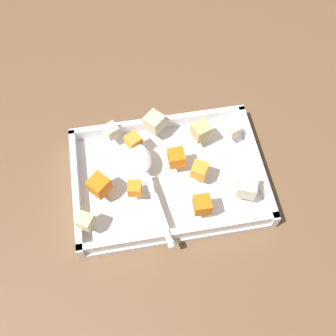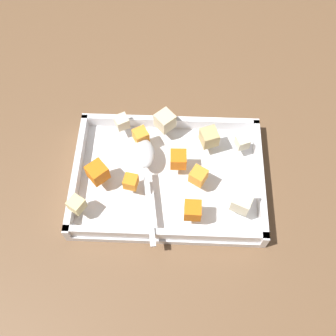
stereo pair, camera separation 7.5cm
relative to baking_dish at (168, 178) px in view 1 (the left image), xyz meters
name	(u,v)px [view 1 (the left image)]	position (x,y,z in m)	size (l,w,h in m)	color
ground_plane	(172,182)	(-0.01, 0.00, -0.01)	(4.00, 4.00, 0.00)	brown
baking_dish	(168,178)	(0.00, 0.00, 0.00)	(0.37, 0.26, 0.04)	silver
carrot_chunk_corner_se	(202,205)	(-0.05, 0.09, 0.05)	(0.03, 0.03, 0.03)	orange
carrot_chunk_mid_right	(134,141)	(0.06, -0.07, 0.04)	(0.03, 0.03, 0.03)	orange
carrot_chunk_corner_sw	(99,185)	(0.13, 0.02, 0.05)	(0.03, 0.03, 0.03)	orange
carrot_chunk_far_left	(176,158)	(-0.02, -0.02, 0.05)	(0.03, 0.03, 0.03)	orange
carrot_chunk_heap_top	(200,170)	(-0.06, 0.02, 0.04)	(0.03, 0.03, 0.03)	orange
carrot_chunk_front_center	(135,188)	(0.07, 0.03, 0.04)	(0.02, 0.02, 0.02)	orange
potato_chunk_near_left	(201,131)	(-0.08, -0.07, 0.05)	(0.03, 0.03, 0.03)	tan
potato_chunk_corner_ne	(247,187)	(-0.13, 0.07, 0.05)	(0.03, 0.03, 0.03)	beige
potato_chunk_under_handle	(154,122)	(0.01, -0.10, 0.05)	(0.03, 0.03, 0.03)	beige
potato_chunk_heap_side	(85,221)	(0.16, 0.08, 0.04)	(0.03, 0.03, 0.03)	#E0CC89
potato_chunk_near_right	(234,130)	(-0.14, -0.06, 0.04)	(0.02, 0.02, 0.02)	beige
parsnip_chunk_far_right	(111,131)	(0.10, -0.10, 0.04)	(0.03, 0.03, 0.03)	beige
serving_spoon	(143,164)	(0.05, -0.02, 0.04)	(0.06, 0.22, 0.02)	silver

